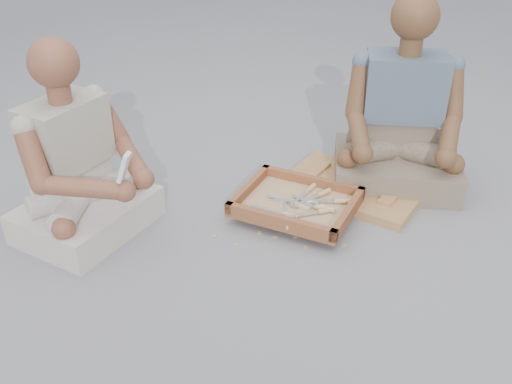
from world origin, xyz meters
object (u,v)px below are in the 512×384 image
(companion, at_px, (401,125))
(carved_panel, at_px, (353,188))
(tool_tray, at_px, (296,204))
(craftsman, at_px, (79,171))

(companion, bearing_deg, carved_panel, 31.55)
(tool_tray, bearing_deg, carved_panel, 56.31)
(tool_tray, height_order, craftsman, craftsman)
(carved_panel, relative_size, companion, 0.70)
(craftsman, height_order, companion, companion)
(tool_tray, relative_size, craftsman, 0.66)
(companion, bearing_deg, tool_tray, 38.96)
(carved_panel, distance_m, tool_tray, 0.36)
(carved_panel, relative_size, tool_tray, 1.16)
(craftsman, bearing_deg, tool_tray, 126.03)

